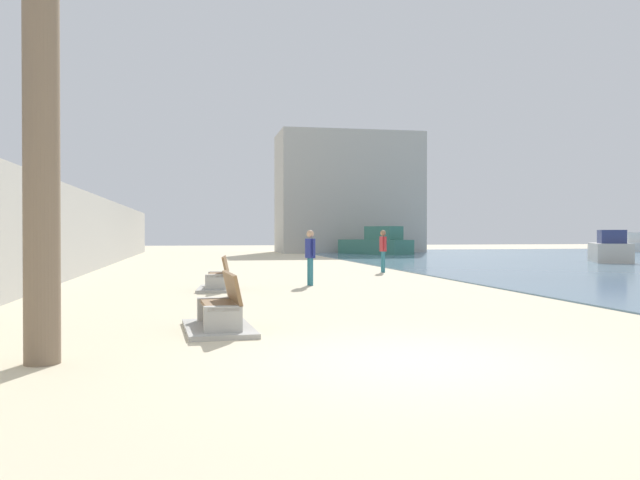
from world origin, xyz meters
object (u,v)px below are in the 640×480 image
object	(u,v)px
bench_far	(218,282)
boat_mid_bay	(610,250)
person_standing	(310,253)
boat_far_right	(377,244)
person_walking	(383,248)
boat_far_left	(634,244)
bench_near	(220,317)

from	to	relation	value
bench_far	boat_mid_bay	xyz separation A→B (m)	(22.05, 13.37, 0.49)
person_standing	boat_far_right	xyz separation A→B (m)	(10.06, 27.54, -0.20)
person_walking	boat_far_left	size ratio (longest dim) A/B	0.36
person_walking	boat_far_right	size ratio (longest dim) A/B	0.28
boat_far_right	boat_far_left	distance (m)	24.21
bench_far	boat_far_left	world-z (taller)	boat_far_left
boat_mid_bay	bench_far	bearing A→B (deg)	-148.77
boat_far_right	boat_far_left	bearing A→B (deg)	6.33
person_walking	person_standing	distance (m)	7.34
boat_far_right	bench_far	bearing A→B (deg)	-114.36
boat_far_right	boat_far_left	xyz separation A→B (m)	(24.06, 2.67, -0.17)
bench_far	boat_mid_bay	world-z (taller)	boat_mid_bay
person_walking	person_standing	xyz separation A→B (m)	(-4.16, -6.04, -0.02)
bench_far	person_walking	size ratio (longest dim) A/B	1.23
boat_far_right	bench_near	bearing A→B (deg)	-109.89
person_standing	person_walking	bearing A→B (deg)	55.43
person_walking	boat_mid_bay	world-z (taller)	boat_mid_bay
person_standing	boat_far_right	distance (m)	29.31
bench_near	boat_far_left	xyz separation A→B (m)	(37.24, 39.12, 0.41)
person_walking	boat_mid_bay	bearing A→B (deg)	22.75
person_standing	boat_far_right	size ratio (longest dim) A/B	0.28
bench_far	boat_far_left	xyz separation A→B (m)	(36.99, 31.24, 0.41)
bench_near	boat_far_left	bearing A→B (deg)	46.41
bench_far	bench_near	bearing A→B (deg)	-91.80
bench_near	boat_far_left	world-z (taller)	boat_far_left
person_walking	boat_far_right	xyz separation A→B (m)	(5.89, 21.49, -0.22)
bench_far	person_standing	bearing A→B (deg)	19.79
boat_far_right	boat_mid_bay	distance (m)	17.73
bench_near	bench_far	xyz separation A→B (m)	(0.25, 7.87, 0.00)
person_walking	bench_far	bearing A→B (deg)	-134.86
bench_near	boat_far_right	world-z (taller)	boat_far_right
bench_far	boat_far_right	world-z (taller)	boat_far_right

